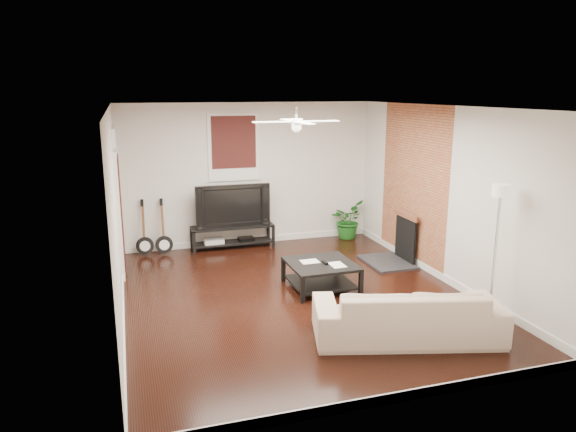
# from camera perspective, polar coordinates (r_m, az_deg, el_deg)

# --- Properties ---
(room) EXTENTS (5.01, 6.01, 2.81)m
(room) POSITION_cam_1_polar(r_m,az_deg,el_deg) (7.76, 0.87, 1.15)
(room) COLOR black
(room) RESTS_ON ground
(brick_accent) EXTENTS (0.02, 2.20, 2.80)m
(brick_accent) POSITION_cam_1_polar(r_m,az_deg,el_deg) (9.67, 13.17, 3.23)
(brick_accent) COLOR #A35434
(brick_accent) RESTS_ON floor
(fireplace) EXTENTS (0.80, 1.10, 0.92)m
(fireplace) POSITION_cam_1_polar(r_m,az_deg,el_deg) (9.73, 11.41, -2.29)
(fireplace) COLOR black
(fireplace) RESTS_ON floor
(window_back) EXTENTS (1.00, 0.06, 1.30)m
(window_back) POSITION_cam_1_polar(r_m,az_deg,el_deg) (10.44, -5.80, 7.29)
(window_back) COLOR black
(window_back) RESTS_ON wall_back
(door_left) EXTENTS (0.08, 1.00, 2.50)m
(door_left) POSITION_cam_1_polar(r_m,az_deg,el_deg) (9.28, -17.52, 1.61)
(door_left) COLOR white
(door_left) RESTS_ON wall_left
(tv_stand) EXTENTS (1.61, 0.43, 0.45)m
(tv_stand) POSITION_cam_1_polar(r_m,az_deg,el_deg) (10.56, -5.92, -2.19)
(tv_stand) COLOR black
(tv_stand) RESTS_ON floor
(tv) EXTENTS (1.44, 0.19, 0.83)m
(tv) POSITION_cam_1_polar(r_m,az_deg,el_deg) (10.42, -6.02, 1.22)
(tv) COLOR black
(tv) RESTS_ON tv_stand
(coffee_table) EXTENTS (1.01, 1.01, 0.42)m
(coffee_table) POSITION_cam_1_polar(r_m,az_deg,el_deg) (8.41, 3.51, -6.34)
(coffee_table) COLOR black
(coffee_table) RESTS_ON floor
(sofa) EXTENTS (2.46, 1.47, 0.67)m
(sofa) POSITION_cam_1_polar(r_m,az_deg,el_deg) (6.91, 12.57, -10.01)
(sofa) COLOR tan
(sofa) RESTS_ON floor
(floor_lamp) EXTENTS (0.38, 0.38, 1.88)m
(floor_lamp) POSITION_cam_1_polar(r_m,az_deg,el_deg) (7.50, 21.18, -3.85)
(floor_lamp) COLOR white
(floor_lamp) RESTS_ON floor
(potted_plant) EXTENTS (0.91, 0.93, 0.78)m
(potted_plant) POSITION_cam_1_polar(r_m,az_deg,el_deg) (11.21, 6.30, -0.40)
(potted_plant) COLOR #1A5C1A
(potted_plant) RESTS_ON floor
(guitar_left) EXTENTS (0.35, 0.27, 1.06)m
(guitar_left) POSITION_cam_1_polar(r_m,az_deg,el_deg) (10.27, -15.11, -1.26)
(guitar_left) COLOR black
(guitar_left) RESTS_ON floor
(guitar_right) EXTENTS (0.33, 0.24, 1.06)m
(guitar_right) POSITION_cam_1_polar(r_m,az_deg,el_deg) (10.26, -13.15, -1.17)
(guitar_right) COLOR black
(guitar_right) RESTS_ON floor
(ceiling_fan) EXTENTS (1.24, 1.24, 0.32)m
(ceiling_fan) POSITION_cam_1_polar(r_m,az_deg,el_deg) (7.59, 0.91, 10.03)
(ceiling_fan) COLOR white
(ceiling_fan) RESTS_ON ceiling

